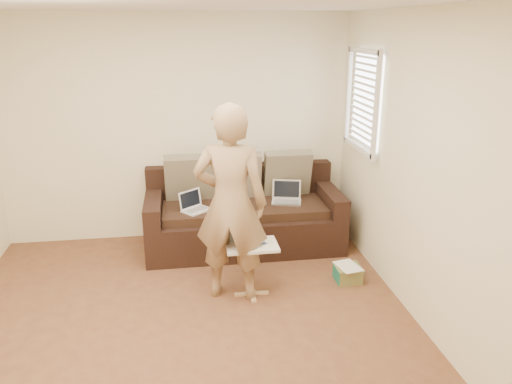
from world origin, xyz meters
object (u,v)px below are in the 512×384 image
drinking_glass (230,235)px  striped_box (348,273)px  side_table (252,270)px  laptop_silver (286,203)px  sofa (244,212)px  person (231,204)px  laptop_white (197,211)px

drinking_glass → striped_box: drinking_glass is taller
drinking_glass → striped_box: 1.29m
side_table → striped_box: (0.99, 0.13, -0.18)m
drinking_glass → laptop_silver: bearing=53.0°
sofa → laptop_silver: sofa is taller
person → drinking_glass: person is taller
drinking_glass → person: bearing=-86.8°
person → striped_box: size_ratio=7.09×
laptop_silver → drinking_glass: drinking_glass is taller
laptop_white → person: person is taller
laptop_silver → drinking_glass: size_ratio=2.76×
person → striped_box: bearing=-160.8°
laptop_white → drinking_glass: 0.92m
laptop_silver → drinking_glass: bearing=-112.4°
drinking_glass → striped_box: size_ratio=0.46×
laptop_silver → striped_box: (0.44, -0.96, -0.44)m
striped_box → person: bearing=-175.3°
laptop_white → striped_box: (1.46, -0.84, -0.44)m
person → side_table: size_ratio=3.49×
laptop_silver → side_table: (-0.56, -1.09, -0.26)m
person → sofa: bearing=-88.7°
sofa → person: 1.23m
laptop_silver → side_table: laptop_silver is taller
sofa → drinking_glass: (-0.26, -1.03, 0.16)m
sofa → laptop_silver: 0.50m
sofa → laptop_white: sofa is taller
person → side_table: 0.68m
laptop_white → sofa: bearing=-22.9°
drinking_glass → striped_box: (1.18, 0.03, -0.51)m
sofa → laptop_silver: bearing=-4.7°
laptop_white → striped_box: bearing=-69.1°
person → side_table: (0.19, -0.03, -0.66)m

